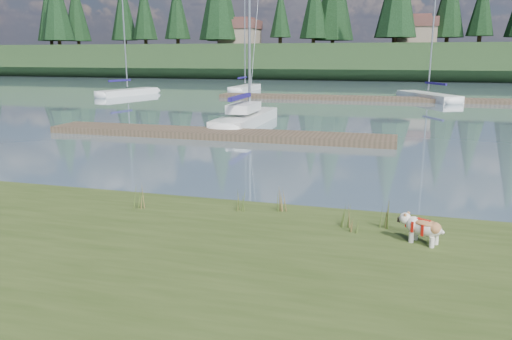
% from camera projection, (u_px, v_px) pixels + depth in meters
% --- Properties ---
extents(ground, '(200.00, 200.00, 0.00)m').
position_uv_depth(ground, '(348.00, 100.00, 41.32)').
color(ground, slate).
rests_on(ground, ground).
extents(bank, '(60.00, 9.00, 0.35)m').
position_uv_depth(bank, '(117.00, 291.00, 7.52)').
color(bank, '#39491C').
rests_on(bank, ground).
extents(ridge, '(200.00, 20.00, 5.00)m').
position_uv_depth(ridge, '(375.00, 62.00, 81.07)').
color(ridge, '#1E3319').
rests_on(ridge, ground).
extents(bulldog, '(0.84, 0.58, 0.50)m').
position_uv_depth(bulldog, '(423.00, 227.00, 8.88)').
color(bulldog, silver).
rests_on(bulldog, bank).
extents(sailboat_main, '(1.74, 8.43, 12.15)m').
position_uv_depth(sailboat_main, '(249.00, 115.00, 27.20)').
color(sailboat_main, white).
rests_on(sailboat_main, ground).
extents(dock_near, '(16.00, 2.00, 0.30)m').
position_uv_depth(dock_near, '(215.00, 134.00, 22.65)').
color(dock_near, '#4C3D2C').
rests_on(dock_near, ground).
extents(dock_far, '(26.00, 2.20, 0.30)m').
position_uv_depth(dock_far, '(373.00, 99.00, 40.75)').
color(dock_far, '#4C3D2C').
rests_on(dock_far, ground).
extents(sailboat_bg_0, '(3.33, 7.56, 10.84)m').
position_uv_depth(sailboat_bg_0, '(133.00, 91.00, 46.20)').
color(sailboat_bg_0, white).
rests_on(sailboat_bg_0, ground).
extents(sailboat_bg_1, '(1.53, 7.61, 11.39)m').
position_uv_depth(sailboat_bg_1, '(247.00, 87.00, 51.89)').
color(sailboat_bg_1, white).
rests_on(sailboat_bg_1, ground).
extents(sailboat_bg_3, '(5.40, 8.32, 12.44)m').
position_uv_depth(sailboat_bg_3, '(423.00, 95.00, 41.80)').
color(sailboat_bg_3, white).
rests_on(sailboat_bg_3, ground).
extents(weed_0, '(0.17, 0.14, 0.50)m').
position_uv_depth(weed_0, '(242.00, 202.00, 10.74)').
color(weed_0, '#475B23').
rests_on(weed_0, bank).
extents(weed_1, '(0.17, 0.14, 0.59)m').
position_uv_depth(weed_1, '(283.00, 201.00, 10.67)').
color(weed_1, '#475B23').
rests_on(weed_1, bank).
extents(weed_2, '(0.17, 0.14, 0.58)m').
position_uv_depth(weed_2, '(346.00, 215.00, 9.74)').
color(weed_2, '#475B23').
rests_on(weed_2, bank).
extents(weed_3, '(0.17, 0.14, 0.54)m').
position_uv_depth(weed_3, '(140.00, 198.00, 10.92)').
color(weed_3, '#475B23').
rests_on(weed_3, bank).
extents(weed_4, '(0.17, 0.14, 0.39)m').
position_uv_depth(weed_4, '(356.00, 224.00, 9.48)').
color(weed_4, '#475B23').
rests_on(weed_4, bank).
extents(weed_5, '(0.17, 0.14, 0.72)m').
position_uv_depth(weed_5, '(384.00, 213.00, 9.68)').
color(weed_5, '#475B23').
rests_on(weed_5, bank).
extents(mud_lip, '(60.00, 0.50, 0.14)m').
position_uv_depth(mud_lip, '(218.00, 211.00, 11.67)').
color(mud_lip, '#33281C').
rests_on(mud_lip, ground).
extents(conifer_0, '(5.72, 5.72, 14.15)m').
position_uv_depth(conifer_0, '(56.00, 2.00, 87.70)').
color(conifer_0, '#382619').
rests_on(conifer_0, ridge).
extents(conifer_1, '(4.40, 4.40, 11.30)m').
position_uv_depth(conifer_1, '(144.00, 10.00, 87.79)').
color(conifer_1, '#382619').
rests_on(conifer_1, ridge).
extents(conifer_3, '(4.84, 4.84, 12.25)m').
position_uv_depth(conifer_3, '(314.00, 4.00, 80.69)').
color(conifer_3, '#382619').
rests_on(conifer_3, ridge).
extents(conifer_5, '(3.96, 3.96, 10.35)m').
position_uv_depth(conifer_5, '(483.00, 4.00, 72.41)').
color(conifer_5, '#382619').
rests_on(conifer_5, ridge).
extents(house_0, '(6.30, 5.30, 4.65)m').
position_uv_depth(house_0, '(240.00, 32.00, 82.99)').
color(house_0, gray).
rests_on(house_0, ridge).
extents(house_1, '(6.30, 5.30, 4.65)m').
position_uv_depth(house_1, '(416.00, 30.00, 76.52)').
color(house_1, gray).
rests_on(house_1, ridge).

